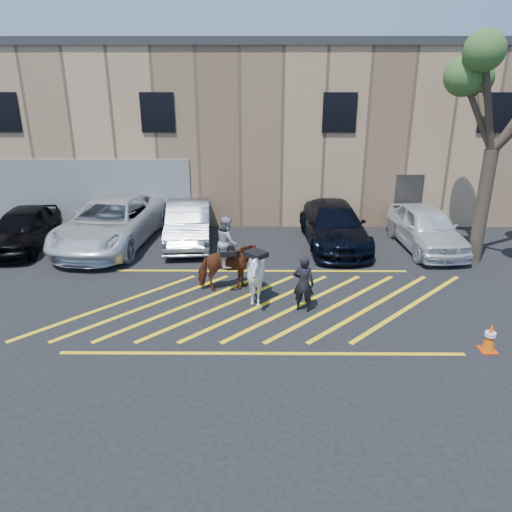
{
  "coord_description": "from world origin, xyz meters",
  "views": [
    {
      "loc": [
        -0.07,
        -12.88,
        6.35
      ],
      "look_at": [
        -0.16,
        0.2,
        1.3
      ],
      "focal_mm": 35.0,
      "sensor_mm": 36.0,
      "label": 1
    }
  ],
  "objects_px": {
    "car_silver_sedan": "(189,223)",
    "saddled_white": "(256,276)",
    "car_blue_suv": "(334,225)",
    "traffic_cone": "(490,337)",
    "car_black_suv": "(23,228)",
    "tree": "(502,87)",
    "handler": "(304,284)",
    "mounted_bay": "(227,261)",
    "car_white_suv": "(426,228)",
    "car_white_pickup": "(111,222)"
  },
  "relations": [
    {
      "from": "car_white_pickup",
      "to": "saddled_white",
      "type": "xyz_separation_m",
      "value": [
        5.42,
        -4.89,
        -0.02
      ]
    },
    {
      "from": "car_black_suv",
      "to": "car_blue_suv",
      "type": "distance_m",
      "value": 11.43
    },
    {
      "from": "handler",
      "to": "saddled_white",
      "type": "height_order",
      "value": "saddled_white"
    },
    {
      "from": "car_black_suv",
      "to": "mounted_bay",
      "type": "xyz_separation_m",
      "value": [
        7.71,
        -3.7,
        0.19
      ]
    },
    {
      "from": "car_blue_suv",
      "to": "mounted_bay",
      "type": "distance_m",
      "value": 5.56
    },
    {
      "from": "handler",
      "to": "tree",
      "type": "height_order",
      "value": "tree"
    },
    {
      "from": "car_black_suv",
      "to": "traffic_cone",
      "type": "distance_m",
      "value": 15.73
    },
    {
      "from": "car_blue_suv",
      "to": "traffic_cone",
      "type": "relative_size",
      "value": 7.08
    },
    {
      "from": "tree",
      "to": "car_blue_suv",
      "type": "bearing_deg",
      "value": 159.94
    },
    {
      "from": "traffic_cone",
      "to": "tree",
      "type": "distance_m",
      "value": 8.12
    },
    {
      "from": "car_blue_suv",
      "to": "car_white_suv",
      "type": "height_order",
      "value": "car_white_suv"
    },
    {
      "from": "saddled_white",
      "to": "tree",
      "type": "xyz_separation_m",
      "value": [
        7.48,
        3.29,
        4.86
      ]
    },
    {
      "from": "car_white_suv",
      "to": "traffic_cone",
      "type": "xyz_separation_m",
      "value": [
        -0.67,
        -7.09,
        -0.41
      ]
    },
    {
      "from": "car_white_suv",
      "to": "traffic_cone",
      "type": "bearing_deg",
      "value": -99.63
    },
    {
      "from": "saddled_white",
      "to": "traffic_cone",
      "type": "xyz_separation_m",
      "value": [
        5.51,
        -2.52,
        -0.47
      ]
    },
    {
      "from": "mounted_bay",
      "to": "traffic_cone",
      "type": "distance_m",
      "value": 7.2
    },
    {
      "from": "car_white_pickup",
      "to": "car_silver_sedan",
      "type": "xyz_separation_m",
      "value": [
        2.85,
        0.28,
        -0.1
      ]
    },
    {
      "from": "car_black_suv",
      "to": "car_silver_sedan",
      "type": "distance_m",
      "value": 6.01
    },
    {
      "from": "car_silver_sedan",
      "to": "car_black_suv",
      "type": "bearing_deg",
      "value": -178.96
    },
    {
      "from": "mounted_bay",
      "to": "tree",
      "type": "height_order",
      "value": "tree"
    },
    {
      "from": "saddled_white",
      "to": "handler",
      "type": "bearing_deg",
      "value": -18.99
    },
    {
      "from": "car_white_pickup",
      "to": "saddled_white",
      "type": "relative_size",
      "value": 3.05
    },
    {
      "from": "handler",
      "to": "car_blue_suv",
      "type": "bearing_deg",
      "value": -90.65
    },
    {
      "from": "traffic_cone",
      "to": "mounted_bay",
      "type": "bearing_deg",
      "value": 152.23
    },
    {
      "from": "traffic_cone",
      "to": "saddled_white",
      "type": "bearing_deg",
      "value": 155.46
    },
    {
      "from": "car_blue_suv",
      "to": "traffic_cone",
      "type": "distance_m",
      "value": 7.95
    },
    {
      "from": "car_black_suv",
      "to": "car_blue_suv",
      "type": "xyz_separation_m",
      "value": [
        11.42,
        0.44,
        0.01
      ]
    },
    {
      "from": "car_silver_sedan",
      "to": "car_white_suv",
      "type": "height_order",
      "value": "car_white_suv"
    },
    {
      "from": "handler",
      "to": "mounted_bay",
      "type": "height_order",
      "value": "mounted_bay"
    },
    {
      "from": "mounted_bay",
      "to": "traffic_cone",
      "type": "xyz_separation_m",
      "value": [
        6.35,
        -3.34,
        -0.56
      ]
    },
    {
      "from": "car_white_suv",
      "to": "car_white_pickup",
      "type": "bearing_deg",
      "value": 174.22
    },
    {
      "from": "mounted_bay",
      "to": "traffic_cone",
      "type": "bearing_deg",
      "value": -27.77
    },
    {
      "from": "car_blue_suv",
      "to": "traffic_cone",
      "type": "height_order",
      "value": "car_blue_suv"
    },
    {
      "from": "car_silver_sedan",
      "to": "tree",
      "type": "xyz_separation_m",
      "value": [
        10.05,
        -1.88,
        4.94
      ]
    },
    {
      "from": "car_white_pickup",
      "to": "car_white_suv",
      "type": "relative_size",
      "value": 1.34
    },
    {
      "from": "car_silver_sedan",
      "to": "saddled_white",
      "type": "height_order",
      "value": "saddled_white"
    },
    {
      "from": "car_black_suv",
      "to": "tree",
      "type": "height_order",
      "value": "tree"
    },
    {
      "from": "car_black_suv",
      "to": "traffic_cone",
      "type": "height_order",
      "value": "car_black_suv"
    },
    {
      "from": "car_silver_sedan",
      "to": "saddled_white",
      "type": "bearing_deg",
      "value": -68.58
    },
    {
      "from": "handler",
      "to": "tree",
      "type": "bearing_deg",
      "value": -133.34
    },
    {
      "from": "mounted_bay",
      "to": "traffic_cone",
      "type": "height_order",
      "value": "mounted_bay"
    },
    {
      "from": "car_silver_sedan",
      "to": "saddled_white",
      "type": "xyz_separation_m",
      "value": [
        2.58,
        -5.17,
        0.08
      ]
    },
    {
      "from": "handler",
      "to": "traffic_cone",
      "type": "xyz_separation_m",
      "value": [
        4.21,
        -2.07,
        -0.43
      ]
    },
    {
      "from": "car_blue_suv",
      "to": "handler",
      "type": "relative_size",
      "value": 3.25
    },
    {
      "from": "car_white_pickup",
      "to": "mounted_bay",
      "type": "distance_m",
      "value": 6.12
    },
    {
      "from": "car_silver_sedan",
      "to": "handler",
      "type": "distance_m",
      "value": 6.82
    },
    {
      "from": "tree",
      "to": "handler",
      "type": "bearing_deg",
      "value": -148.88
    },
    {
      "from": "handler",
      "to": "saddled_white",
      "type": "xyz_separation_m",
      "value": [
        -1.29,
        0.45,
        0.04
      ]
    },
    {
      "from": "car_blue_suv",
      "to": "tree",
      "type": "distance_m",
      "value": 6.97
    },
    {
      "from": "car_blue_suv",
      "to": "mounted_bay",
      "type": "bearing_deg",
      "value": -134.82
    }
  ]
}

